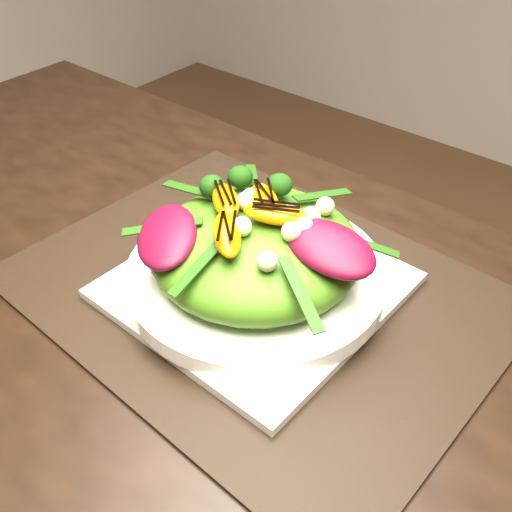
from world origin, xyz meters
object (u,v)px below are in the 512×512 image
Objects in this scene: dining_table at (206,458)px; lettuce_mound at (256,249)px; placemat at (256,290)px; plate_base at (256,285)px; salad_bowl at (256,275)px; orange_segment at (256,205)px.

lettuce_mound is at bearing 116.75° from dining_table.
dining_table is at bearing -63.25° from lettuce_mound.
dining_table is 0.19m from placemat.
lettuce_mound reaches higher than placemat.
dining_table is 6.11× the size of plate_base.
salad_bowl is at bearing -90.00° from placemat.
salad_bowl is at bearing -48.73° from orange_segment.
lettuce_mound is at bearing -90.00° from placemat.
lettuce_mound is at bearing -90.00° from plate_base.
salad_bowl is at bearing -90.00° from plate_base.
dining_table is at bearing -63.25° from salad_bowl.
salad_bowl is 1.26× the size of lettuce_mound.
orange_segment is at bearing 131.27° from placemat.
dining_table reaches higher than placemat.
salad_bowl is 4.29× the size of orange_segment.
salad_bowl is 0.03m from lettuce_mound.
plate_base is at bearing 116.75° from dining_table.
placemat is 2.29× the size of lettuce_mound.
placemat is (-0.09, 0.17, 0.02)m from dining_table.
orange_segment reaches higher than plate_base.
salad_bowl is at bearing -90.00° from lettuce_mound.
placemat is 0.10m from orange_segment.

